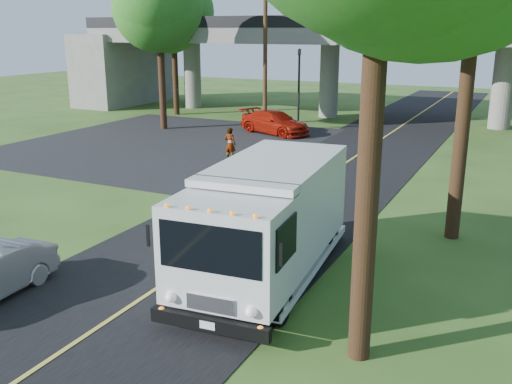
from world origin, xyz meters
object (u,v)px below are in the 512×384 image
Objects in this scene: traffic_signal at (299,80)px; pedestrian at (230,144)px; tree_left_lot at (160,4)px; step_van at (267,218)px; red_sedan at (275,122)px; tree_left_far at (174,14)px; utility_pole at (265,59)px.

pedestrian is at bearing -86.92° from traffic_signal.
tree_left_lot is at bearing -35.79° from pedestrian.
step_van is 1.51× the size of red_sedan.
utility_pole is at bearing -22.43° from tree_left_far.
pedestrian is at bearing -151.57° from red_sedan.
red_sedan is (-8.82, 19.96, -0.94)m from step_van.
step_van is 21.84m from red_sedan.
traffic_signal is at bearing 28.11° from tree_left_lot.
pedestrian is at bearing 117.50° from step_van.
tree_left_lot reaches higher than pedestrian.
tree_left_far is 5.90× the size of pedestrian.
tree_left_far reaches higher than utility_pole.
traffic_signal is 23.85m from step_van.
traffic_signal is 10.01m from tree_left_lot.
red_sedan is at bearing 108.69° from step_van.
red_sedan is (-0.62, -2.38, -2.48)m from traffic_signal.
pedestrian is (0.56, -10.43, -2.36)m from traffic_signal.
tree_left_far is (-9.29, 3.84, 2.86)m from utility_pole.
utility_pole is 5.37× the size of pedestrian.
tree_left_far is 17.98m from pedestrian.
utility_pole reaches higher than step_van.
red_sedan is at bearing -22.53° from tree_left_far.
utility_pole reaches higher than traffic_signal.
traffic_signal is 0.53× the size of tree_left_far.
traffic_signal is at bearing 104.99° from step_van.
tree_left_lot is 10.30m from red_sedan.
red_sedan is (0.88, -0.38, -3.87)m from utility_pole.
tree_left_far is at bearing 116.57° from tree_left_lot.
utility_pole is 0.91× the size of tree_left_far.
utility_pole is at bearing -126.87° from traffic_signal.
utility_pole is at bearing 110.33° from step_van.
step_van is at bearing -51.86° from tree_left_far.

